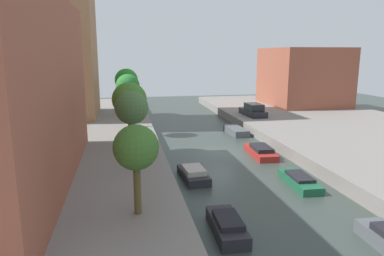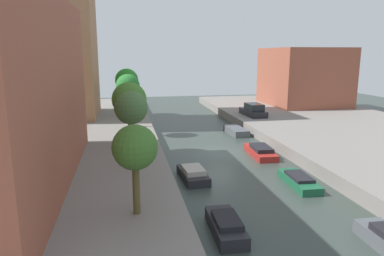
% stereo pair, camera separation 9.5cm
% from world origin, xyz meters
% --- Properties ---
extents(ground_plane, '(84.00, 84.00, 0.00)m').
position_xyz_m(ground_plane, '(0.00, 0.00, 0.00)').
color(ground_plane, '#333D38').
extents(quay_left, '(20.00, 64.00, 1.00)m').
position_xyz_m(quay_left, '(-15.00, 0.00, 0.50)').
color(quay_left, gray).
rests_on(quay_left, ground_plane).
extents(quay_right, '(20.00, 64.00, 1.00)m').
position_xyz_m(quay_right, '(15.00, 0.00, 0.50)').
color(quay_right, gray).
rests_on(quay_right, ground_plane).
extents(apartment_tower_far, '(10.00, 9.90, 23.49)m').
position_xyz_m(apartment_tower_far, '(-16.00, 16.04, 12.75)').
color(apartment_tower_far, '#9E704C').
rests_on(apartment_tower_far, quay_left).
extents(low_block_right, '(10.00, 11.24, 8.17)m').
position_xyz_m(low_block_right, '(18.00, 19.93, 5.08)').
color(low_block_right, brown).
rests_on(low_block_right, quay_right).
extents(street_tree_0, '(2.10, 2.10, 4.25)m').
position_xyz_m(street_tree_0, '(-7.40, -12.76, 4.14)').
color(street_tree_0, brown).
rests_on(street_tree_0, quay_left).
extents(street_tree_1, '(2.11, 2.11, 5.09)m').
position_xyz_m(street_tree_1, '(-7.40, -6.10, 5.00)').
color(street_tree_1, brown).
rests_on(street_tree_1, quay_left).
extents(street_tree_2, '(2.86, 2.86, 5.09)m').
position_xyz_m(street_tree_2, '(-7.40, 1.10, 4.63)').
color(street_tree_2, brown).
rests_on(street_tree_2, quay_left).
extents(street_tree_3, '(2.39, 2.39, 5.38)m').
position_xyz_m(street_tree_3, '(-7.40, 7.92, 5.14)').
color(street_tree_3, '#4D4630').
rests_on(street_tree_3, quay_left).
extents(street_tree_4, '(2.68, 2.68, 4.66)m').
position_xyz_m(street_tree_4, '(-7.40, 14.45, 4.30)').
color(street_tree_4, brown).
rests_on(street_tree_4, quay_left).
extents(street_tree_5, '(3.12, 3.12, 5.42)m').
position_xyz_m(street_tree_5, '(-7.40, 20.83, 4.84)').
color(street_tree_5, brown).
rests_on(street_tree_5, quay_left).
extents(parked_car, '(2.03, 4.79, 1.49)m').
position_xyz_m(parked_car, '(7.49, 11.96, 1.61)').
color(parked_car, black).
rests_on(parked_car, quay_right).
extents(moored_boat_left_1, '(1.46, 3.64, 0.90)m').
position_xyz_m(moored_boat_left_1, '(-3.29, -13.61, 0.39)').
color(moored_boat_left_1, '#232328').
rests_on(moored_boat_left_1, ground_plane).
extents(moored_boat_left_2, '(1.75, 3.67, 0.88)m').
position_xyz_m(moored_boat_left_2, '(-3.41, -6.01, 0.37)').
color(moored_boat_left_2, '#232328').
rests_on(moored_boat_left_2, ground_plane).
extents(moored_boat_right_1, '(1.55, 4.10, 0.70)m').
position_xyz_m(moored_boat_right_1, '(3.12, -8.38, 0.31)').
color(moored_boat_right_1, '#195638').
rests_on(moored_boat_right_1, ground_plane).
extents(moored_boat_right_2, '(1.84, 4.61, 0.85)m').
position_xyz_m(moored_boat_right_2, '(3.24, -1.37, 0.36)').
color(moored_boat_right_2, maroon).
rests_on(moored_boat_right_2, ground_plane).
extents(moored_boat_right_3, '(1.73, 4.08, 0.66)m').
position_xyz_m(moored_boat_right_3, '(3.73, 6.90, 0.33)').
color(moored_boat_right_3, '#4C5156').
rests_on(moored_boat_right_3, ground_plane).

